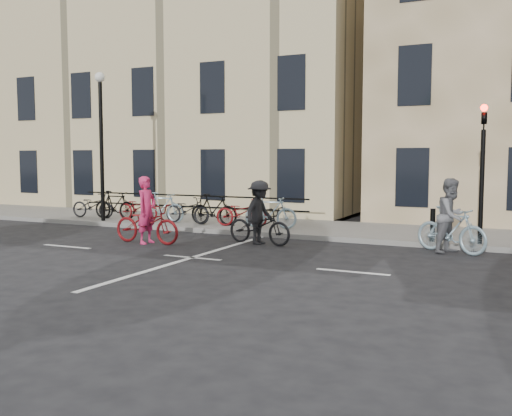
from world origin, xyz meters
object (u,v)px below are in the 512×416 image
at_px(cyclist_grey, 451,223).
at_px(cyclist_dark, 259,219).
at_px(lamp_post, 101,127).
at_px(traffic_light, 483,157).
at_px(cyclist_pink, 147,220).

bearing_deg(cyclist_grey, cyclist_dark, 123.67).
distance_m(lamp_post, cyclist_grey, 12.41).
height_order(lamp_post, cyclist_dark, lamp_post).
bearing_deg(lamp_post, traffic_light, -0.27).
height_order(lamp_post, cyclist_pink, lamp_post).
distance_m(traffic_light, cyclist_dark, 6.15).
height_order(lamp_post, cyclist_grey, lamp_post).
relative_size(traffic_light, cyclist_dark, 1.86).
height_order(cyclist_pink, cyclist_dark, cyclist_pink).
relative_size(lamp_post, cyclist_dark, 2.52).
bearing_deg(cyclist_pink, cyclist_dark, -66.01).
height_order(traffic_light, cyclist_grey, traffic_light).
bearing_deg(lamp_post, cyclist_grey, -4.47).
bearing_deg(lamp_post, cyclist_pink, -35.75).
xyz_separation_m(cyclist_pink, cyclist_grey, (7.96, 2.02, 0.11)).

